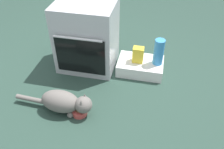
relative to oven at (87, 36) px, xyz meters
The scene contains 7 objects.
ground 0.52m from the oven, 80.14° to the right, with size 8.00×8.00×0.00m, color #284238.
oven is the anchor object (origin of this frame).
pantry_cabinet 0.70m from the oven, ahead, with size 0.51×0.35×0.14m, color white.
food_bowl 0.88m from the oven, 79.78° to the right, with size 0.15×0.15×0.09m.
cat 0.83m from the oven, 90.14° to the right, with size 0.79×0.23×0.23m.
snack_bag 0.61m from the oven, ahead, with size 0.12×0.09×0.18m, color yellow.
water_bottle 0.81m from the oven, ahead, with size 0.11×0.11×0.30m, color #388CD1.
Camera 1 is at (0.71, -1.87, 1.73)m, focal length 38.05 mm.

